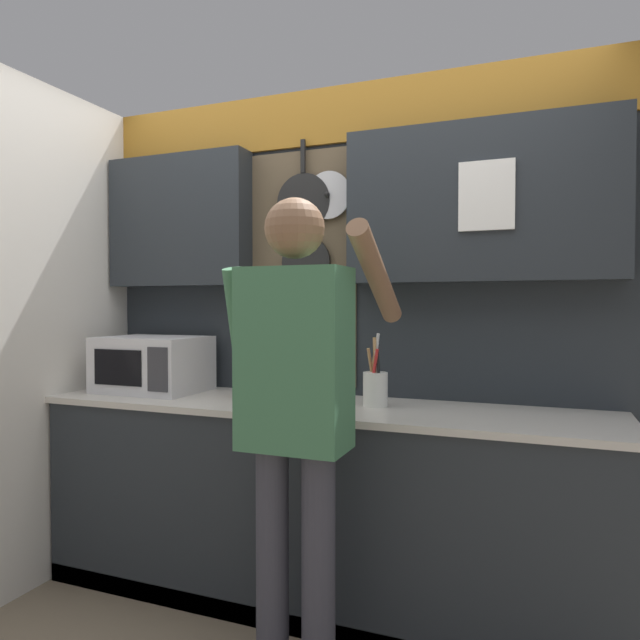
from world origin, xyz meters
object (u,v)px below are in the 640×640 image
Objects in this scene: utensil_crock at (375,386)px; person at (296,396)px; microwave at (153,364)px; knife_block at (255,379)px.

utensil_crock is 0.61m from person.
microwave is 1.20m from utensil_crock.
person is (0.48, -0.59, 0.03)m from knife_block.
person is at bearing -28.72° from microwave.
microwave is at bearing -179.90° from utensil_crock.
utensil_crock is 0.19× the size of person.
person is at bearing -51.07° from knife_block.
knife_block is at bearing 128.93° from person.
knife_block is 0.76m from person.
microwave is at bearing 151.28° from person.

